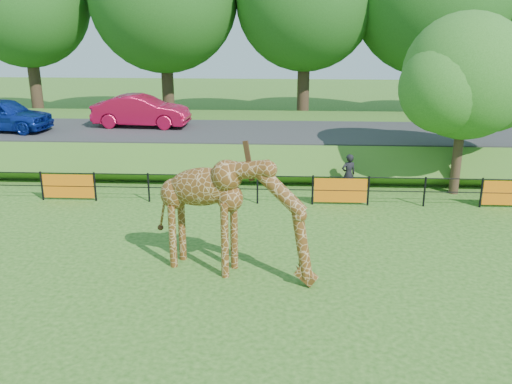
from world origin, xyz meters
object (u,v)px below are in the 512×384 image
Objects in this scene: car_red at (141,111)px; tree_east at (468,81)px; visitor at (348,174)px; giraffe at (234,216)px; car_blue at (3,114)px.

tree_east is at bearing -107.14° from car_red.
tree_east is (4.19, 0.35, 3.49)m from visitor.
visitor is 5.47m from tree_east.
visitor is at bearing 80.91° from giraffe.
car_blue is 2.79× the size of visitor.
giraffe is 1.02× the size of car_red.
giraffe reaches higher than car_blue.
car_blue is at bearing -35.54° from visitor.
tree_east reaches higher than car_blue.
giraffe is 0.68× the size of tree_east.
tree_east is at bearing 61.85° from giraffe.
car_red is (6.06, 1.24, -0.01)m from car_blue.
car_blue is 0.65× the size of tree_east.
car_blue is at bearing 154.94° from giraffe.
car_blue is 15.92m from visitor.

